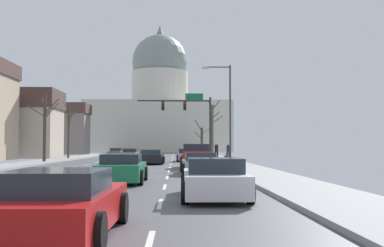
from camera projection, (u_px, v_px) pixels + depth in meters
ground at (126, 165)px, 36.90m from camera, size 20.00×180.00×0.20m
signal_gantry at (190, 112)px, 49.82m from camera, size 7.91×0.41×7.01m
street_lamp_right at (226, 105)px, 36.66m from camera, size 2.31×0.24×7.79m
capitol_building at (160, 111)px, 110.75m from camera, size 32.46×23.48×30.34m
sedan_near_00 at (186, 155)px, 46.21m from camera, size 1.96×4.43×1.26m
sedan_near_01 at (152, 157)px, 39.60m from camera, size 2.16×4.49×1.24m
pickup_truck_near_02 at (196, 157)px, 32.88m from camera, size 2.34×5.65×1.70m
sedan_near_03 at (200, 164)px, 26.29m from camera, size 2.16×4.39×1.21m
sedan_near_04 at (122, 169)px, 20.11m from camera, size 2.02×4.48×1.25m
sedan_near_05 at (214, 179)px, 14.26m from camera, size 2.07×4.66×1.24m
sedan_near_06 at (60, 205)px, 8.31m from camera, size 2.10×4.49×1.20m
sedan_oncoming_00 at (130, 154)px, 56.32m from camera, size 2.09×4.62×1.19m
sedan_oncoming_01 at (116, 152)px, 68.86m from camera, size 2.06×4.49×1.18m
flank_building_00 at (52, 129)px, 81.56m from camera, size 12.91×6.28×8.87m
flank_building_02 at (15, 123)px, 58.05m from camera, size 10.90×7.04×8.47m
bare_tree_00 at (213, 128)px, 54.19m from camera, size 1.77×2.27×6.80m
bare_tree_01 at (45, 124)px, 42.50m from camera, size 2.52×2.36×6.23m
bare_tree_02 at (202, 140)px, 71.04m from camera, size 2.80×1.45×5.32m
bare_tree_03 at (69, 130)px, 52.78m from camera, size 1.58×2.43×6.32m
pedestrian_00 at (216, 151)px, 43.75m from camera, size 0.35×0.34×1.73m
pedestrian_01 at (228, 151)px, 45.98m from camera, size 0.35×0.34×1.67m
bicycle_parked at (226, 160)px, 36.48m from camera, size 0.12×1.77×0.85m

